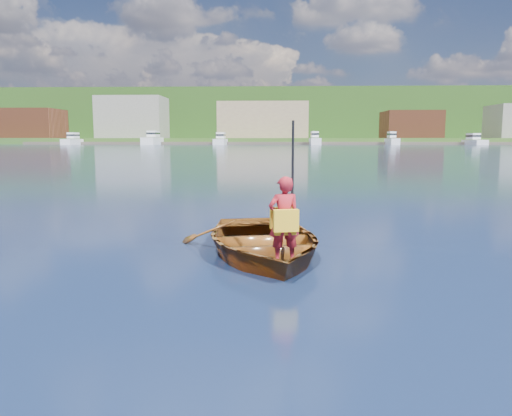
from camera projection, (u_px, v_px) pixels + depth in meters
name	position (u px, v px, depth m)	size (l,w,h in m)	color
ground	(316.00, 251.00, 8.01)	(600.00, 600.00, 0.00)	#0E223C
rowboat	(262.00, 241.00, 7.73)	(3.15, 3.94, 0.73)	brown
child_paddler	(284.00, 219.00, 6.81)	(0.48, 0.40, 1.94)	maroon
shoreline	(277.00, 121.00, 240.76)	(400.00, 140.00, 22.00)	#425F2B
dock	(279.00, 143.00, 154.41)	(160.01, 4.37, 0.80)	brown
waterfront_buildings	(255.00, 121.00, 170.54)	(202.00, 16.00, 14.00)	brown
marina_yachts	(308.00, 140.00, 149.31)	(144.60, 13.62, 4.43)	white
hillside_trees	(252.00, 107.00, 239.49)	(274.42, 89.90, 26.42)	#382314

